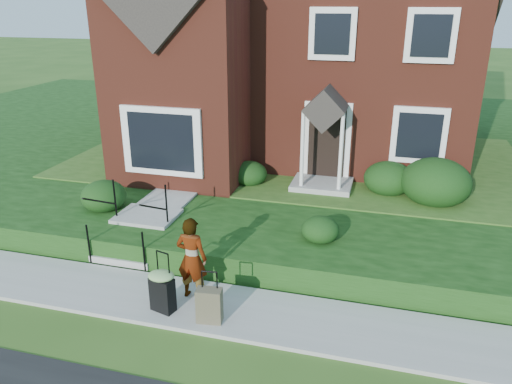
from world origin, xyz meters
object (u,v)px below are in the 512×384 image
(woman, at_px, (192,258))
(suitcase_olive, at_px, (209,305))
(suitcase_black, at_px, (162,289))
(front_steps, at_px, (138,230))

(woman, relative_size, suitcase_olive, 1.70)
(suitcase_black, xyz_separation_m, suitcase_olive, (0.94, -0.09, -0.13))
(front_steps, xyz_separation_m, suitcase_black, (1.64, -2.21, 0.06))
(woman, height_order, suitcase_black, woman)
(suitcase_black, bearing_deg, suitcase_olive, 9.87)
(woman, distance_m, suitcase_olive, 1.01)
(front_steps, xyz_separation_m, suitcase_olive, (2.58, -2.30, -0.07))
(woman, relative_size, suitcase_black, 1.40)
(front_steps, height_order, suitcase_black, front_steps)
(suitcase_olive, bearing_deg, front_steps, 131.22)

